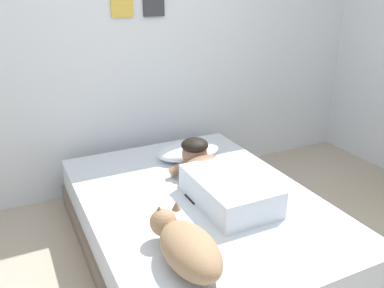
% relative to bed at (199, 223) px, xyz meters
% --- Properties ---
extents(back_wall, '(4.43, 0.12, 2.50)m').
position_rel_bed_xyz_m(back_wall, '(0.02, 1.20, 1.05)').
color(back_wall, silver).
rests_on(back_wall, ground).
extents(bed, '(1.49, 2.08, 0.40)m').
position_rel_bed_xyz_m(bed, '(0.00, 0.00, 0.00)').
color(bed, '#726051').
rests_on(bed, ground).
extents(pillow, '(0.52, 0.32, 0.11)m').
position_rel_bed_xyz_m(pillow, '(0.22, 0.62, 0.26)').
color(pillow, silver).
rests_on(pillow, bed).
extents(person_lying, '(0.43, 0.92, 0.27)m').
position_rel_bed_xyz_m(person_lying, '(0.14, -0.01, 0.31)').
color(person_lying, silver).
rests_on(person_lying, bed).
extents(dog, '(0.26, 0.57, 0.21)m').
position_rel_bed_xyz_m(dog, '(-0.36, -0.58, 0.31)').
color(dog, '#9E7A56').
rests_on(dog, bed).
extents(coffee_cup, '(0.13, 0.09, 0.07)m').
position_rel_bed_xyz_m(coffee_cup, '(0.22, 0.46, 0.24)').
color(coffee_cup, teal).
rests_on(coffee_cup, bed).
extents(cell_phone, '(0.07, 0.14, 0.01)m').
position_rel_bed_xyz_m(cell_phone, '(-0.04, -0.01, 0.21)').
color(cell_phone, black).
rests_on(cell_phone, bed).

